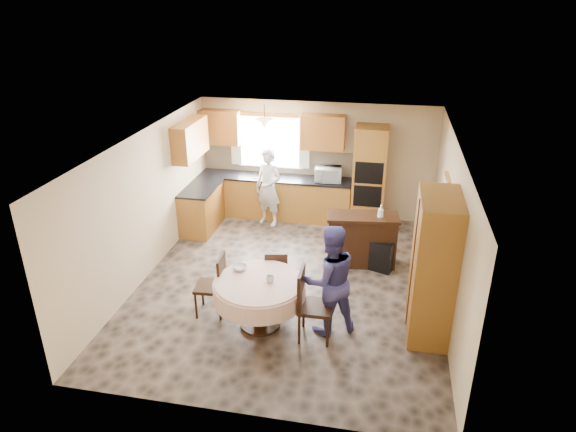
% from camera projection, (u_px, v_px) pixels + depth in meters
% --- Properties ---
extents(floor, '(5.00, 6.00, 0.01)m').
position_uv_depth(floor, '(290.00, 283.00, 8.79)').
color(floor, brown).
rests_on(floor, ground).
extents(ceiling, '(5.00, 6.00, 0.01)m').
position_uv_depth(ceiling, '(290.00, 141.00, 7.77)').
color(ceiling, white).
rests_on(ceiling, wall_back).
extents(wall_back, '(5.00, 0.02, 2.50)m').
position_uv_depth(wall_back, '(316.00, 160.00, 10.96)').
color(wall_back, tan).
rests_on(wall_back, floor).
extents(wall_front, '(5.00, 0.02, 2.50)m').
position_uv_depth(wall_front, '(238.00, 327.00, 5.59)').
color(wall_front, tan).
rests_on(wall_front, floor).
extents(wall_left, '(0.02, 6.00, 2.50)m').
position_uv_depth(wall_left, '(145.00, 205.00, 8.72)').
color(wall_left, tan).
rests_on(wall_left, floor).
extents(wall_right, '(0.02, 6.00, 2.50)m').
position_uv_depth(wall_right, '(450.00, 230.00, 7.84)').
color(wall_right, tan).
rests_on(wall_right, floor).
extents(window, '(1.40, 0.03, 1.10)m').
position_uv_depth(window, '(270.00, 142.00, 10.98)').
color(window, white).
rests_on(window, wall_back).
extents(curtain_left, '(0.22, 0.02, 1.15)m').
position_uv_depth(curtain_left, '(236.00, 139.00, 11.04)').
color(curtain_left, white).
rests_on(curtain_left, wall_back).
extents(curtain_right, '(0.22, 0.02, 1.15)m').
position_uv_depth(curtain_right, '(304.00, 142.00, 10.78)').
color(curtain_right, white).
rests_on(curtain_right, wall_back).
extents(base_cab_back, '(3.30, 0.60, 0.88)m').
position_uv_depth(base_cab_back, '(275.00, 197.00, 11.18)').
color(base_cab_back, '#BD8332').
rests_on(base_cab_back, floor).
extents(counter_back, '(3.30, 0.64, 0.04)m').
position_uv_depth(counter_back, '(275.00, 178.00, 10.99)').
color(counter_back, black).
rests_on(counter_back, base_cab_back).
extents(base_cab_left, '(0.60, 1.20, 0.88)m').
position_uv_depth(base_cab_left, '(202.00, 209.00, 10.61)').
color(base_cab_left, '#BD8332').
rests_on(base_cab_left, floor).
extents(counter_left, '(0.64, 1.20, 0.04)m').
position_uv_depth(counter_left, '(200.00, 188.00, 10.42)').
color(counter_left, black).
rests_on(counter_left, base_cab_left).
extents(backsplash, '(3.30, 0.02, 0.55)m').
position_uv_depth(backsplash, '(277.00, 161.00, 11.13)').
color(backsplash, tan).
rests_on(backsplash, wall_back).
extents(wall_cab_left, '(0.85, 0.33, 0.72)m').
position_uv_depth(wall_cab_left, '(220.00, 127.00, 10.91)').
color(wall_cab_left, '#B66A2D').
rests_on(wall_cab_left, wall_back).
extents(wall_cab_right, '(0.90, 0.33, 0.72)m').
position_uv_depth(wall_cab_right, '(323.00, 132.00, 10.52)').
color(wall_cab_right, '#B66A2D').
rests_on(wall_cab_right, wall_back).
extents(wall_cab_side, '(0.33, 1.20, 0.72)m').
position_uv_depth(wall_cab_side, '(190.00, 139.00, 10.03)').
color(wall_cab_side, '#B66A2D').
rests_on(wall_cab_side, wall_left).
extents(oven_tower, '(0.66, 0.62, 2.12)m').
position_uv_depth(oven_tower, '(369.00, 177.00, 10.56)').
color(oven_tower, '#BD8332').
rests_on(oven_tower, floor).
extents(oven_upper, '(0.56, 0.01, 0.45)m').
position_uv_depth(oven_upper, '(369.00, 173.00, 10.20)').
color(oven_upper, black).
rests_on(oven_upper, oven_tower).
extents(oven_lower, '(0.56, 0.01, 0.45)m').
position_uv_depth(oven_lower, '(367.00, 196.00, 10.41)').
color(oven_lower, black).
rests_on(oven_lower, oven_tower).
extents(pendant, '(0.36, 0.36, 0.18)m').
position_uv_depth(pendant, '(265.00, 123.00, 10.33)').
color(pendant, beige).
rests_on(pendant, ceiling).
extents(sideboard, '(1.31, 0.67, 0.90)m').
position_uv_depth(sideboard, '(361.00, 241.00, 9.24)').
color(sideboard, black).
rests_on(sideboard, floor).
extents(space_heater, '(0.47, 0.40, 0.55)m').
position_uv_depth(space_heater, '(382.00, 256.00, 9.11)').
color(space_heater, black).
rests_on(space_heater, floor).
extents(cupboard, '(0.55, 1.11, 2.11)m').
position_uv_depth(cupboard, '(433.00, 267.00, 7.18)').
color(cupboard, '#BD8332').
rests_on(cupboard, floor).
extents(dining_table, '(1.35, 1.35, 0.77)m').
position_uv_depth(dining_table, '(259.00, 291.00, 7.46)').
color(dining_table, black).
rests_on(dining_table, floor).
extents(chair_left, '(0.46, 0.46, 1.00)m').
position_uv_depth(chair_left, '(215.00, 282.00, 7.78)').
color(chair_left, black).
rests_on(chair_left, floor).
extents(chair_back, '(0.44, 0.44, 0.87)m').
position_uv_depth(chair_back, '(276.00, 272.00, 8.17)').
color(chair_back, black).
rests_on(chair_back, floor).
extents(chair_right, '(0.47, 0.47, 1.08)m').
position_uv_depth(chair_right, '(310.00, 301.00, 7.22)').
color(chair_right, black).
rests_on(chair_right, floor).
extents(framed_picture, '(0.06, 0.55, 0.46)m').
position_uv_depth(framed_picture, '(446.00, 189.00, 8.44)').
color(framed_picture, '#C88B3B').
rests_on(framed_picture, wall_right).
extents(microwave, '(0.59, 0.43, 0.30)m').
position_uv_depth(microwave, '(328.00, 174.00, 10.67)').
color(microwave, silver).
rests_on(microwave, counter_back).
extents(person_sink, '(0.70, 0.59, 1.64)m').
position_uv_depth(person_sink, '(269.00, 187.00, 10.67)').
color(person_sink, silver).
rests_on(person_sink, floor).
extents(person_dining, '(1.02, 0.94, 1.68)m').
position_uv_depth(person_dining, '(330.00, 280.00, 7.28)').
color(person_dining, '#3F3C83').
rests_on(person_dining, floor).
extents(bowl_sideboard, '(0.26, 0.26, 0.06)m').
position_uv_depth(bowl_sideboard, '(350.00, 216.00, 9.08)').
color(bowl_sideboard, '#B2B2B2').
rests_on(bowl_sideboard, sideboard).
extents(bottle_sideboard, '(0.13, 0.13, 0.28)m').
position_uv_depth(bottle_sideboard, '(381.00, 212.00, 8.95)').
color(bottle_sideboard, silver).
rests_on(bottle_sideboard, sideboard).
extents(cup_table, '(0.13, 0.13, 0.10)m').
position_uv_depth(cup_table, '(270.00, 279.00, 7.35)').
color(cup_table, '#B2B2B2').
rests_on(cup_table, dining_table).
extents(bowl_table, '(0.22, 0.22, 0.07)m').
position_uv_depth(bowl_table, '(240.00, 268.00, 7.67)').
color(bowl_table, '#B2B2B2').
rests_on(bowl_table, dining_table).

